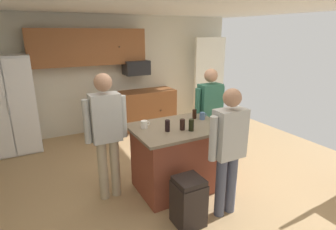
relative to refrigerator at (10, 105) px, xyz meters
name	(u,v)px	position (x,y,z in m)	size (l,w,h in m)	color
floor	(162,182)	(2.00, -2.38, -0.92)	(7.04, 7.04, 0.00)	tan
ceiling	(161,2)	(2.00, -2.38, 1.68)	(7.04, 7.04, 0.00)	white
back_wall	(107,74)	(2.00, 0.42, 0.38)	(6.40, 0.10, 2.60)	beige
french_door_window_panel	(209,77)	(4.60, 0.02, 0.18)	(0.90, 0.06, 2.00)	white
cabinet_run_upper	(89,47)	(1.60, 0.22, 1.00)	(2.40, 0.38, 0.75)	brown
cabinet_run_lower	(138,110)	(2.60, 0.10, -0.47)	(1.80, 0.63, 0.90)	brown
refrigerator	(10,105)	(0.00, 0.00, 0.00)	(0.90, 0.76, 1.84)	white
microwave_over_range	(136,68)	(2.60, 0.12, 0.53)	(0.56, 0.40, 0.32)	black
kitchen_island	(178,157)	(2.13, -2.62, -0.43)	(1.29, 0.95, 0.97)	brown
person_elder_center	(209,111)	(2.99, -2.19, 0.04)	(0.57, 0.22, 1.67)	#383842
person_guest_right	(229,146)	(2.37, -3.42, 0.02)	(0.57, 0.22, 1.63)	#4C5166
person_guest_left	(106,129)	(1.19, -2.38, 0.09)	(0.57, 0.23, 1.75)	tan
mug_ceramic_white	(202,116)	(2.62, -2.52, 0.10)	(0.12, 0.08, 0.11)	#4C6B99
glass_short_whisky	(167,126)	(1.91, -2.72, 0.12)	(0.07, 0.07, 0.16)	black
mug_blue_stoneware	(144,124)	(1.69, -2.46, 0.10)	(0.13, 0.09, 0.11)	white
tumbler_amber	(194,114)	(2.53, -2.42, 0.12)	(0.06, 0.06, 0.14)	black
glass_pilsner	(191,125)	(2.20, -2.85, 0.13)	(0.07, 0.07, 0.16)	black
glass_dark_ale	(182,124)	(2.12, -2.76, 0.12)	(0.07, 0.07, 0.15)	black
trash_bin	(188,202)	(1.85, -3.37, -0.62)	(0.34, 0.34, 0.61)	black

